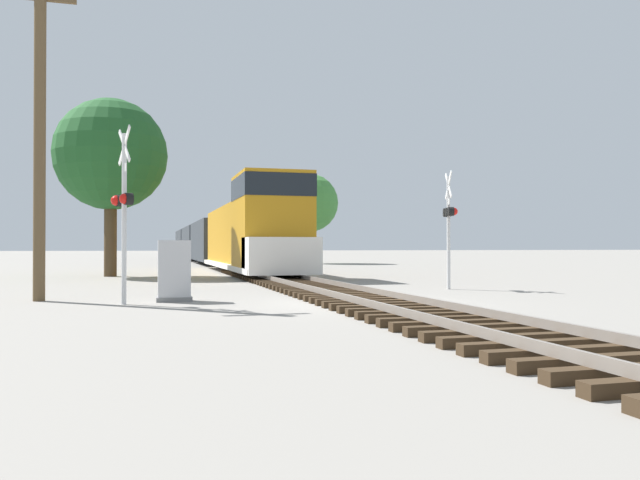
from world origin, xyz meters
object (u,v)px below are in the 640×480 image
Objects in this scene: freight_train at (210,241)px; crossing_signal_near at (123,205)px; utility_pole at (40,134)px; crossing_signal_far at (449,217)px; tree_mid_background at (309,203)px; tree_far_right at (111,155)px; relay_cabinet at (174,271)px.

freight_train is 38.23m from crossing_signal_near.
crossing_signal_near is 0.51× the size of utility_pole.
utility_pole is (-12.55, -1.18, 2.01)m from crossing_signal_far.
tree_mid_background is (13.84, 34.82, 2.64)m from crossing_signal_near.
utility_pole is 1.13× the size of tree_mid_background.
tree_far_right reaches higher than freight_train.
crossing_signal_far is 0.46× the size of tree_far_right.
tree_far_right is 1.12× the size of tree_mid_background.
crossing_signal_near is at bearing -98.77° from freight_train.
tree_mid_background is (3.46, 32.02, 2.71)m from crossing_signal_far.
crossing_signal_far is 12.77m from utility_pole.
tree_mid_background is at bearing 139.66° from crossing_signal_near.
tree_far_right is (1.07, 13.63, 1.40)m from utility_pole.
relay_cabinet is 0.19× the size of tree_far_right.
freight_train is 9.14m from tree_mid_background.
crossing_signal_far is 32.32m from tree_mid_background.
freight_train is at bearing 77.54° from utility_pole.
tree_mid_background is at bearing 52.64° from tree_far_right.
utility_pole reaches higher than freight_train.
relay_cabinet is at bearing -96.99° from freight_train.
tree_mid_background reaches higher than crossing_signal_near.
freight_train is at bearing 159.75° from tree_mid_background.
crossing_signal_near is at bearing -155.65° from relay_cabinet.
crossing_signal_near reaches higher than crossing_signal_far.
tree_far_right is (-2.36, 14.68, 5.03)m from relay_cabinet.
utility_pole reaches higher than crossing_signal_far.
relay_cabinet is 36.74m from tree_mid_background.
crossing_signal_far is 17.28m from tree_far_right.
tree_far_right reaches higher than crossing_signal_far.
crossing_signal_near is 10.76m from crossing_signal_far.
crossing_signal_far is (4.56, -34.98, 0.53)m from freight_train.
tree_far_right reaches higher than relay_cabinet.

